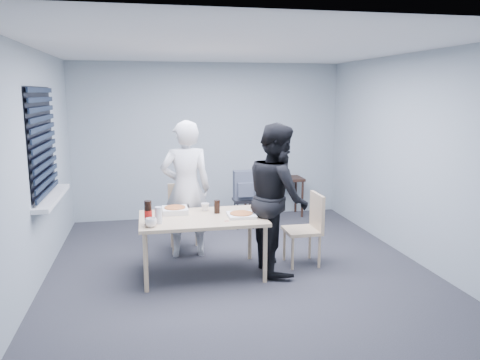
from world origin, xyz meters
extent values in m
plane|color=#2B2A30|center=(0.00, 0.00, 0.00)|extent=(5.00, 5.00, 0.00)
plane|color=white|center=(0.00, 0.00, 2.60)|extent=(5.00, 5.00, 0.00)
plane|color=#9DA9AF|center=(0.00, 2.50, 1.30)|extent=(4.50, 0.00, 4.50)
plane|color=#9DA9AF|center=(0.00, -2.50, 1.30)|extent=(4.50, 0.00, 4.50)
plane|color=#9DA9AF|center=(-2.25, 0.00, 1.30)|extent=(0.00, 5.00, 5.00)
plane|color=#9DA9AF|center=(2.25, 0.00, 1.30)|extent=(0.00, 5.00, 5.00)
plane|color=black|center=(-2.23, 0.40, 1.55)|extent=(0.00, 1.30, 1.30)
cube|color=black|center=(-2.21, 0.40, 1.55)|extent=(0.04, 1.30, 1.25)
cube|color=silver|center=(-2.16, 0.40, 0.89)|extent=(0.18, 1.42, 0.05)
cube|color=#C6A88C|center=(-0.44, -0.12, 0.68)|extent=(1.43, 0.91, 0.04)
cylinder|color=#C6A88C|center=(-1.10, -0.51, 0.33)|extent=(0.05, 0.05, 0.66)
cylinder|color=#C6A88C|center=(-1.10, 0.27, 0.33)|extent=(0.05, 0.05, 0.66)
cylinder|color=#C6A88C|center=(0.21, -0.51, 0.33)|extent=(0.05, 0.05, 0.66)
cylinder|color=#C6A88C|center=(0.21, 0.27, 0.33)|extent=(0.05, 0.05, 0.66)
cube|color=#C6A88C|center=(-0.57, 0.76, 0.43)|extent=(0.42, 0.42, 0.04)
cube|color=#C6A88C|center=(-0.57, 0.95, 0.67)|extent=(0.42, 0.04, 0.44)
cylinder|color=#C6A88C|center=(-0.74, 0.59, 0.21)|extent=(0.03, 0.03, 0.41)
cylinder|color=#C6A88C|center=(-0.74, 0.93, 0.21)|extent=(0.03, 0.03, 0.41)
cylinder|color=#C6A88C|center=(-0.40, 0.59, 0.21)|extent=(0.03, 0.03, 0.41)
cylinder|color=#C6A88C|center=(-0.40, 0.93, 0.21)|extent=(0.03, 0.03, 0.41)
cube|color=#C6A88C|center=(0.80, -0.04, 0.43)|extent=(0.42, 0.42, 0.04)
cube|color=#C6A88C|center=(0.99, -0.04, 0.67)|extent=(0.04, 0.42, 0.44)
cylinder|color=#C6A88C|center=(0.63, -0.21, 0.21)|extent=(0.03, 0.03, 0.41)
cylinder|color=#C6A88C|center=(0.63, 0.13, 0.21)|extent=(0.03, 0.03, 0.41)
cylinder|color=#C6A88C|center=(0.97, -0.21, 0.21)|extent=(0.03, 0.03, 0.41)
cylinder|color=#C6A88C|center=(0.97, 0.13, 0.21)|extent=(0.03, 0.03, 0.41)
imported|color=silver|center=(-0.56, 0.57, 0.89)|extent=(0.65, 0.42, 1.77)
imported|color=black|center=(0.45, -0.15, 0.89)|extent=(0.47, 0.86, 1.77)
cube|color=#361F15|center=(1.08, 2.28, 0.64)|extent=(1.00, 0.44, 0.04)
cylinder|color=#361F15|center=(0.62, 2.10, 0.31)|extent=(0.04, 0.04, 0.62)
cylinder|color=#361F15|center=(0.62, 2.46, 0.31)|extent=(0.04, 0.04, 0.62)
cylinder|color=#361F15|center=(1.54, 2.10, 0.31)|extent=(0.04, 0.04, 0.62)
cylinder|color=#361F15|center=(1.54, 2.46, 0.31)|extent=(0.04, 0.04, 0.62)
cube|color=black|center=(0.43, 1.68, 0.44)|extent=(0.33, 0.33, 0.04)
cylinder|color=black|center=(0.31, 1.56, 0.21)|extent=(0.04, 0.04, 0.42)
cylinder|color=black|center=(0.31, 1.81, 0.21)|extent=(0.04, 0.04, 0.42)
cylinder|color=black|center=(0.56, 1.56, 0.21)|extent=(0.04, 0.04, 0.42)
cylinder|color=black|center=(0.56, 1.81, 0.21)|extent=(0.04, 0.04, 0.42)
cube|color=#575E66|center=(0.43, 1.68, 0.69)|extent=(0.32, 0.17, 0.45)
cube|color=#575E66|center=(0.43, 1.56, 0.63)|extent=(0.24, 0.06, 0.22)
cube|color=white|center=(-0.74, 0.11, 0.71)|extent=(0.30, 0.30, 0.03)
cube|color=white|center=(-0.74, 0.11, 0.74)|extent=(0.30, 0.30, 0.03)
cylinder|color=#CC7F38|center=(-0.74, 0.11, 0.76)|extent=(0.25, 0.25, 0.01)
cube|color=white|center=(0.00, -0.20, 0.71)|extent=(0.31, 0.31, 0.03)
cylinder|color=#CC7F38|center=(0.00, -0.20, 0.73)|extent=(0.26, 0.26, 0.01)
imported|color=white|center=(-1.03, -0.43, 0.74)|extent=(0.17, 0.17, 0.10)
imported|color=white|center=(-0.37, 0.15, 0.74)|extent=(0.10, 0.10, 0.09)
cylinder|color=black|center=(-0.25, 0.01, 0.77)|extent=(0.08, 0.08, 0.16)
cylinder|color=black|center=(-1.05, -0.33, 0.83)|extent=(0.08, 0.08, 0.26)
cylinder|color=red|center=(-1.05, -0.33, 0.81)|extent=(0.08, 0.08, 0.09)
cylinder|color=silver|center=(-0.94, -0.31, 0.79)|extent=(0.08, 0.08, 0.19)
torus|color=red|center=(-0.20, -0.37, 0.70)|extent=(0.06, 0.06, 0.00)
cube|color=white|center=(0.93, 2.30, 0.67)|extent=(0.28, 0.35, 0.01)
cube|color=black|center=(1.30, 2.29, 0.69)|extent=(0.15, 0.13, 0.05)
camera|label=1|loc=(-1.05, -5.33, 2.11)|focal=35.00mm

